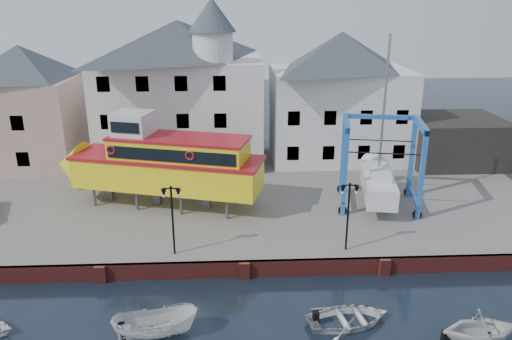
{
  "coord_description": "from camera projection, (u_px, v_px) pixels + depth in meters",
  "views": [
    {
      "loc": [
        -0.55,
        -24.61,
        15.14
      ],
      "look_at": [
        1.0,
        7.0,
        4.0
      ],
      "focal_mm": 35.0,
      "sensor_mm": 36.0,
      "label": 1
    }
  ],
  "objects": [
    {
      "name": "quay_wall",
      "position": [
        244.0,
        269.0,
        28.18
      ],
      "size": [
        44.0,
        0.47,
        1.0
      ],
      "color": "maroon",
      "rests_on": "ground"
    },
    {
      "name": "hardstanding",
      "position": [
        241.0,
        196.0,
        38.44
      ],
      "size": [
        44.0,
        22.0,
        1.0
      ],
      "primitive_type": "cube",
      "color": "slate",
      "rests_on": "ground"
    },
    {
      "name": "building_white_main",
      "position": [
        182.0,
        91.0,
        42.91
      ],
      "size": [
        14.0,
        8.3,
        14.0
      ],
      "color": "silver",
      "rests_on": "hardstanding"
    },
    {
      "name": "motorboat_a",
      "position": [
        156.0,
        336.0,
        23.4
      ],
      "size": [
        4.15,
        1.98,
        1.55
      ],
      "primitive_type": "imported",
      "rotation": [
        0.0,
        0.0,
        1.69
      ],
      "color": "silver",
      "rests_on": "ground"
    },
    {
      "name": "motorboat_b",
      "position": [
        348.0,
        324.0,
        24.3
      ],
      "size": [
        4.5,
        3.55,
        0.84
      ],
      "primitive_type": "imported",
      "rotation": [
        0.0,
        0.0,
        1.74
      ],
      "color": "silver",
      "rests_on": "ground"
    },
    {
      "name": "shed_dark",
      "position": [
        453.0,
        140.0,
        44.14
      ],
      "size": [
        8.0,
        7.0,
        4.0
      ],
      "primitive_type": "cube",
      "color": "black",
      "rests_on": "hardstanding"
    },
    {
      "name": "lamp_post_right",
      "position": [
        349.0,
        200.0,
        28.26
      ],
      "size": [
        1.12,
        0.32,
        4.2
      ],
      "color": "black",
      "rests_on": "hardstanding"
    },
    {
      "name": "lamp_post_left",
      "position": [
        172.0,
        203.0,
        27.8
      ],
      "size": [
        1.12,
        0.32,
        4.2
      ],
      "color": "black",
      "rests_on": "hardstanding"
    },
    {
      "name": "building_pink",
      "position": [
        26.0,
        107.0,
        42.33
      ],
      "size": [
        8.0,
        7.0,
        10.3
      ],
      "color": "tan",
      "rests_on": "hardstanding"
    },
    {
      "name": "travel_lift",
      "position": [
        378.0,
        175.0,
        35.55
      ],
      "size": [
        6.21,
        8.06,
        11.83
      ],
      "rotation": [
        0.0,
        0.0,
        -0.18
      ],
      "color": "#1D4CA7",
      "rests_on": "hardstanding"
    },
    {
      "name": "ground",
      "position": [
        244.0,
        278.0,
        28.24
      ],
      "size": [
        140.0,
        140.0,
        0.0
      ],
      "primitive_type": "plane",
      "color": "#18222D",
      "rests_on": "ground"
    },
    {
      "name": "building_white_right",
      "position": [
        339.0,
        96.0,
        44.36
      ],
      "size": [
        12.0,
        8.0,
        11.2
      ],
      "color": "silver",
      "rests_on": "hardstanding"
    },
    {
      "name": "tour_boat",
      "position": [
        155.0,
        162.0,
        34.69
      ],
      "size": [
        15.59,
        7.6,
        6.61
      ],
      "rotation": [
        0.0,
        0.0,
        -0.28
      ],
      "color": "#59595E",
      "rests_on": "hardstanding"
    }
  ]
}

